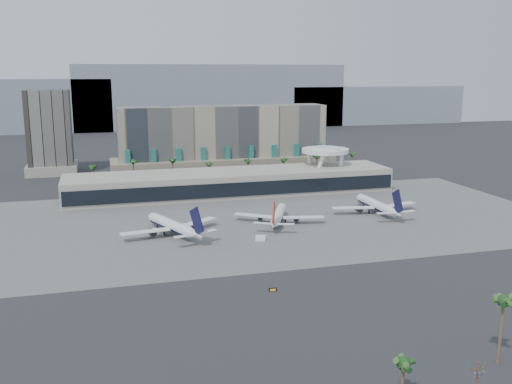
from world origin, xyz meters
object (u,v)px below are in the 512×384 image
object	(u,v)px
airliner_left	(173,226)
service_vehicle_a	(159,232)
airliner_centre	(278,215)
airliner_right	(377,205)
service_vehicle_b	(260,238)
taxiway_sign	(273,290)

from	to	relation	value
airliner_left	service_vehicle_a	world-z (taller)	airliner_left
airliner_centre	service_vehicle_a	distance (m)	50.81
airliner_centre	airliner_right	world-z (taller)	airliner_right
service_vehicle_b	airliner_centre	bearing A→B (deg)	74.92
service_vehicle_a	taxiway_sign	xyz separation A→B (m)	(25.87, -68.65, -0.65)
taxiway_sign	service_vehicle_b	bearing A→B (deg)	80.69
airliner_left	taxiway_sign	bearing A→B (deg)	-94.70
airliner_centre	taxiway_sign	xyz separation A→B (m)	(-24.76, -72.23, -2.94)
airliner_left	service_vehicle_a	distance (m)	6.23
airliner_left	airliner_right	bearing A→B (deg)	-15.51
airliner_right	service_vehicle_b	bearing A→B (deg)	-157.34
airliner_right	service_vehicle_b	xyz separation A→B (m)	(-62.59, -27.04, -2.75)
taxiway_sign	airliner_left	bearing A→B (deg)	109.76
airliner_right	airliner_centre	bearing A→B (deg)	-174.95
service_vehicle_a	service_vehicle_b	size ratio (longest dim) A/B	1.26
service_vehicle_a	service_vehicle_b	distance (m)	40.92
airliner_centre	service_vehicle_b	size ratio (longest dim) A/B	9.77
taxiway_sign	airliner_centre	bearing A→B (deg)	73.71
airliner_right	service_vehicle_a	size ratio (longest dim) A/B	8.89
airliner_left	airliner_centre	size ratio (longest dim) A/B	1.11
airliner_right	taxiway_sign	size ratio (longest dim) A/B	18.01
airliner_right	service_vehicle_b	distance (m)	68.24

